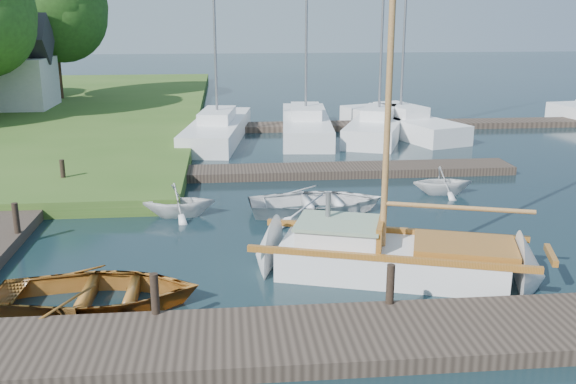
{
  "coord_description": "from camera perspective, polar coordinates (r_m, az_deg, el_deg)",
  "views": [
    {
      "loc": [
        -1.6,
        -16.21,
        5.77
      ],
      "look_at": [
        0.0,
        0.0,
        1.2
      ],
      "focal_mm": 40.0,
      "sensor_mm": 36.0,
      "label": 1
    }
  ],
  "objects": [
    {
      "name": "marina_boat_1",
      "position": [
        31.49,
        1.58,
        6.13
      ],
      "size": [
        3.02,
        9.3,
        9.62
      ],
      "rotation": [
        0.0,
        0.0,
        1.48
      ],
      "color": "white",
      "rests_on": "ground"
    },
    {
      "name": "near_dock",
      "position": [
        11.77,
        2.95,
        -12.88
      ],
      "size": [
        18.0,
        2.2,
        0.3
      ],
      "primitive_type": "cube",
      "color": "#302720",
      "rests_on": "ground"
    },
    {
      "name": "marina_boat_0",
      "position": [
        30.37,
        -6.28,
        5.69
      ],
      "size": [
        3.43,
        9.03,
        9.85
      ],
      "rotation": [
        0.0,
        0.0,
        1.43
      ],
      "color": "white",
      "rests_on": "ground"
    },
    {
      "name": "mooring_post_4",
      "position": [
        17.83,
        -23.02,
        -2.14
      ],
      "size": [
        0.16,
        0.16,
        0.8
      ],
      "primitive_type": "cylinder",
      "color": "black",
      "rests_on": "left_dock"
    },
    {
      "name": "mooring_post_2",
      "position": [
        12.69,
        9.08,
        -8.09
      ],
      "size": [
        0.16,
        0.16,
        0.8
      ],
      "primitive_type": "cylinder",
      "color": "black",
      "rests_on": "near_dock"
    },
    {
      "name": "tree_7",
      "position": [
        43.53,
        -20.21,
        15.32
      ],
      "size": [
        6.83,
        6.83,
        9.38
      ],
      "color": "#332114",
      "rests_on": "shore"
    },
    {
      "name": "marina_boat_3",
      "position": [
        32.4,
        9.94,
        6.21
      ],
      "size": [
        4.79,
        8.55,
        12.12
      ],
      "rotation": [
        0.0,
        0.0,
        1.9
      ],
      "color": "white",
      "rests_on": "ground"
    },
    {
      "name": "mooring_post_1",
      "position": [
        12.39,
        -11.76,
        -8.84
      ],
      "size": [
        0.16,
        0.16,
        0.8
      ],
      "primitive_type": "cylinder",
      "color": "black",
      "rests_on": "near_dock"
    },
    {
      "name": "sailboat",
      "position": [
        14.83,
        9.75,
        -6.03
      ],
      "size": [
        7.41,
        4.03,
        9.83
      ],
      "rotation": [
        0.0,
        0.0,
        -0.31
      ],
      "color": "white",
      "rests_on": "ground"
    },
    {
      "name": "tender_b",
      "position": [
        18.96,
        -9.69,
        -0.55
      ],
      "size": [
        2.15,
        1.88,
        1.09
      ],
      "primitive_type": "imported",
      "rotation": [
        0.0,
        0.0,
        1.61
      ],
      "color": "white",
      "rests_on": "ground"
    },
    {
      "name": "marina_boat_2",
      "position": [
        31.4,
        8.05,
        5.98
      ],
      "size": [
        4.96,
        8.3,
        10.9
      ],
      "rotation": [
        0.0,
        0.0,
        1.2
      ],
      "color": "white",
      "rests_on": "ground"
    },
    {
      "name": "ground",
      "position": [
        17.28,
        0.0,
        -3.83
      ],
      "size": [
        160.0,
        160.0,
        0.0
      ],
      "primitive_type": "plane",
      "color": "black",
      "rests_on": "ground"
    },
    {
      "name": "mooring_post_5",
      "position": [
        22.47,
        -19.39,
        1.72
      ],
      "size": [
        0.16,
        0.16,
        0.8
      ],
      "primitive_type": "cylinder",
      "color": "black",
      "rests_on": "left_dock"
    },
    {
      "name": "left_dock",
      "position": [
        20.11,
        -23.95,
        -1.95
      ],
      "size": [
        2.2,
        18.0,
        0.3
      ],
      "primitive_type": "cube",
      "color": "#302720",
      "rests_on": "ground"
    },
    {
      "name": "house_c",
      "position": [
        40.3,
        -23.91,
        9.82
      ],
      "size": [
        5.25,
        4.0,
        5.28
      ],
      "color": "beige",
      "rests_on": "shore"
    },
    {
      "name": "dinghy",
      "position": [
        13.62,
        -16.57,
        -8.15
      ],
      "size": [
        4.12,
        2.98,
        0.84
      ],
      "primitive_type": "imported",
      "rotation": [
        0.0,
        0.0,
        1.55
      ],
      "color": "brown",
      "rests_on": "ground"
    },
    {
      "name": "pontoon",
      "position": [
        34.7,
        14.05,
        5.88
      ],
      "size": [
        30.0,
        1.6,
        0.3
      ],
      "primitive_type": "cube",
      "color": "#302720",
      "rests_on": "ground"
    },
    {
      "name": "tender_d",
      "position": [
        21.61,
        13.61,
        1.14
      ],
      "size": [
        1.99,
        1.73,
        1.03
      ],
      "primitive_type": "imported",
      "rotation": [
        0.0,
        0.0,
        1.54
      ],
      "color": "white",
      "rests_on": "ground"
    },
    {
      "name": "far_dock",
      "position": [
        23.67,
        3.27,
        1.91
      ],
      "size": [
        14.0,
        1.6,
        0.3
      ],
      "primitive_type": "cube",
      "color": "#302720",
      "rests_on": "ground"
    },
    {
      "name": "tender_c",
      "position": [
        19.06,
        2.57,
        -0.66
      ],
      "size": [
        4.15,
        3.06,
        0.83
      ],
      "primitive_type": "imported",
      "rotation": [
        0.0,
        0.0,
        1.62
      ],
      "color": "white",
      "rests_on": "ground"
    }
  ]
}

